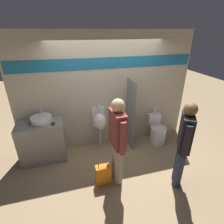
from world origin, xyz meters
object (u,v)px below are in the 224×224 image
at_px(toilet, 157,132).
at_px(shopping_bag, 103,175).
at_px(sink_basin, 41,119).
at_px(urinal_near_counter, 100,121).
at_px(person_in_vest, 184,143).
at_px(person_with_lanyard, 117,140).
at_px(cell_phone, 53,124).

xyz_separation_m(toilet, shopping_bag, (-1.66, -0.98, -0.08)).
xyz_separation_m(sink_basin, urinal_near_counter, (1.26, 0.05, -0.25)).
xyz_separation_m(person_in_vest, shopping_bag, (-1.36, 0.35, -0.71)).
xyz_separation_m(sink_basin, person_with_lanyard, (1.34, -1.09, -0.04)).
bearing_deg(toilet, cell_phone, -179.24).
relative_size(cell_phone, toilet, 0.16).
xyz_separation_m(urinal_near_counter, shopping_bag, (-0.19, -1.16, -0.51)).
xyz_separation_m(urinal_near_counter, person_with_lanyard, (0.08, -1.14, 0.22)).
distance_m(person_in_vest, shopping_bag, 1.57).
bearing_deg(sink_basin, urinal_near_counter, 2.38).
height_order(sink_basin, toilet, sink_basin).
bearing_deg(urinal_near_counter, shopping_bag, -99.47).
bearing_deg(shopping_bag, sink_basin, 133.88).
height_order(toilet, person_with_lanyard, person_with_lanyard).
bearing_deg(sink_basin, cell_phone, -33.36).
height_order(cell_phone, shopping_bag, cell_phone).
bearing_deg(person_in_vest, shopping_bag, 108.09).
height_order(person_with_lanyard, shopping_bag, person_with_lanyard).
bearing_deg(urinal_near_counter, cell_phone, -168.58).
xyz_separation_m(sink_basin, person_in_vest, (2.42, -1.45, -0.06)).
xyz_separation_m(cell_phone, toilet, (2.49, 0.03, -0.63)).
bearing_deg(sink_basin, person_with_lanyard, -39.11).
relative_size(sink_basin, person_with_lanyard, 0.25).
relative_size(cell_phone, urinal_near_counter, 0.13).
relative_size(toilet, person_in_vest, 0.51).
relative_size(cell_phone, shopping_bag, 0.26).
relative_size(sink_basin, toilet, 0.50).
bearing_deg(person_with_lanyard, toilet, -57.70).
bearing_deg(urinal_near_counter, sink_basin, -177.62).
distance_m(person_with_lanyard, shopping_bag, 0.78).
height_order(toilet, shopping_bag, toilet).
height_order(sink_basin, shopping_bag, sink_basin).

